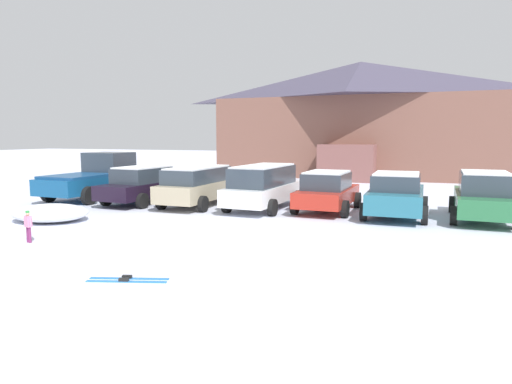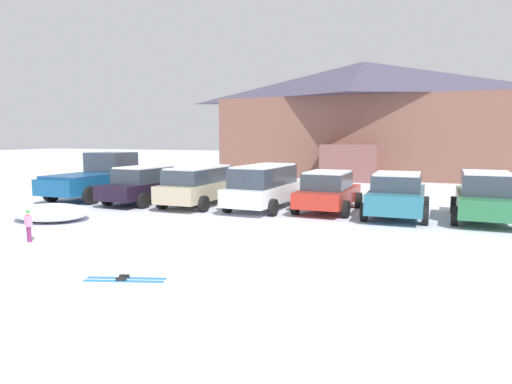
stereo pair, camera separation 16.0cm
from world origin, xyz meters
TOP-DOWN VIEW (x-y plane):
  - ground at (0.00, 0.00)m, footprint 160.00×160.00m
  - ski_lodge at (1.14, 30.01)m, footprint 20.38×10.83m
  - parked_black_sedan at (-5.44, 11.76)m, footprint 2.31×4.86m
  - parked_beige_suv at (-2.79, 11.82)m, footprint 2.09×4.59m
  - parked_white_suv at (0.08, 12.02)m, footprint 2.27×4.81m
  - parked_red_sedan at (2.60, 12.39)m, footprint 2.20×4.15m
  - parked_teal_hatchback at (5.22, 12.06)m, footprint 2.26×4.28m
  - parked_green_coupe at (8.12, 12.38)m, footprint 2.19×4.46m
  - pickup_truck at (-8.44, 12.27)m, footprint 2.60×5.51m
  - skier_child_in_pink_snowsuit at (-3.97, 4.13)m, footprint 0.32×0.18m
  - pair_of_skis at (0.67, 2.31)m, footprint 1.66×0.80m
  - plowed_snow_pile at (-5.97, 6.88)m, footprint 2.75×2.20m

SIDE VIEW (x-z plane):
  - ground at x=0.00m, z-range 0.00..0.00m
  - pair_of_skis at x=0.67m, z-range -0.02..0.06m
  - plowed_snow_pile at x=-5.97m, z-range 0.00..0.57m
  - skier_child_in_pink_snowsuit at x=-3.97m, z-range 0.06..0.95m
  - parked_red_sedan at x=2.60m, z-range 0.01..1.59m
  - parked_black_sedan at x=-5.44m, z-range 0.01..1.64m
  - parked_teal_hatchback at x=5.22m, z-range 0.01..1.64m
  - parked_green_coupe at x=8.12m, z-range 0.00..1.73m
  - parked_beige_suv at x=-2.79m, z-range 0.07..1.73m
  - parked_white_suv at x=0.08m, z-range 0.06..1.84m
  - pickup_truck at x=-8.44m, z-range -0.08..2.07m
  - ski_lodge at x=1.14m, z-range 0.06..8.50m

